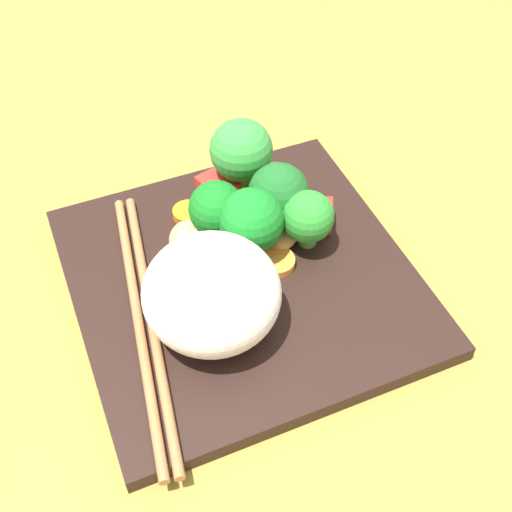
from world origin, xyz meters
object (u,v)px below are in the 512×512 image
object	(u,v)px
rice_mound	(212,293)
broccoli_floret_1	(279,194)
carrot_slice_1	(294,201)
chopstick_pair	(144,318)
square_plate	(242,280)

from	to	relation	value
rice_mound	broccoli_floret_1	size ratio (longest dim) A/B	1.63
broccoli_floret_1	carrot_slice_1	size ratio (longest dim) A/B	2.44
broccoli_floret_1	chopstick_pair	world-z (taller)	broccoli_floret_1
square_plate	rice_mound	bearing A→B (deg)	-133.14
broccoli_floret_1	chopstick_pair	size ratio (longest dim) A/B	0.24
square_plate	carrot_slice_1	bearing A→B (deg)	40.77
rice_mound	chopstick_pair	world-z (taller)	rice_mound
broccoli_floret_1	square_plate	bearing A→B (deg)	-138.53
chopstick_pair	carrot_slice_1	bearing A→B (deg)	123.14
rice_mound	chopstick_pair	xyz separation A→B (cm)	(-4.51, 1.85, -3.09)
square_plate	carrot_slice_1	distance (cm)	8.63
square_plate	rice_mound	world-z (taller)	rice_mound
carrot_slice_1	chopstick_pair	distance (cm)	16.08
carrot_slice_1	rice_mound	bearing A→B (deg)	-137.03
carrot_slice_1	chopstick_pair	xyz separation A→B (cm)	(-14.33, -7.29, 0.01)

